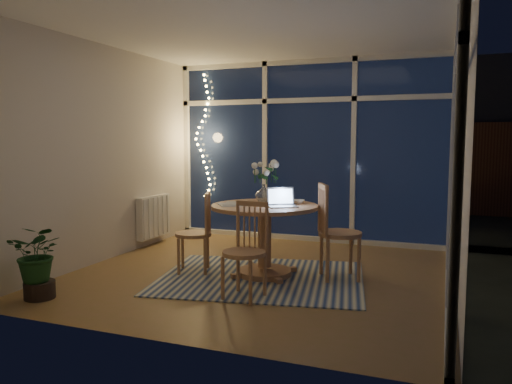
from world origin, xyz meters
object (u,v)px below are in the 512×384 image
at_px(chair_front, 244,251).
at_px(laptop, 283,197).
at_px(chair_right, 340,231).
at_px(flower_vase, 264,193).
at_px(chair_left, 193,232).
at_px(dining_table, 265,241).
at_px(potted_plant, 38,258).

distance_m(chair_front, laptop, 0.84).
bearing_deg(chair_right, flower_vase, 61.37).
bearing_deg(flower_vase, chair_left, -152.29).
relative_size(chair_left, chair_front, 1.00).
relative_size(dining_table, chair_right, 1.11).
height_order(chair_left, chair_front, chair_front).
relative_size(chair_right, potted_plant, 1.35).
bearing_deg(flower_vase, dining_table, -67.67).
bearing_deg(potted_plant, dining_table, 40.91).
distance_m(laptop, potted_plant, 2.42).
height_order(chair_front, potted_plant, chair_front).
distance_m(chair_front, potted_plant, 1.90).
bearing_deg(chair_left, dining_table, 79.58).
bearing_deg(flower_vase, chair_right, -3.91).
height_order(chair_left, laptop, laptop).
bearing_deg(chair_right, chair_front, 119.45).
bearing_deg(chair_left, potted_plant, -54.84).
distance_m(dining_table, potted_plant, 2.24).
height_order(chair_left, chair_right, chair_right).
bearing_deg(potted_plant, chair_front, 20.60).
xyz_separation_m(laptop, flower_vase, (-0.32, 0.32, -0.00)).
relative_size(chair_left, chair_right, 0.88).
bearing_deg(laptop, chair_left, 151.75).
bearing_deg(chair_front, laptop, 84.79).
bearing_deg(chair_right, potted_plant, 98.67).
bearing_deg(laptop, chair_right, -5.99).
height_order(dining_table, chair_left, chair_left).
height_order(flower_vase, potted_plant, flower_vase).
bearing_deg(potted_plant, laptop, 35.53).
bearing_deg(dining_table, laptop, -21.56).
relative_size(chair_right, laptop, 3.53).
height_order(chair_right, potted_plant, chair_right).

